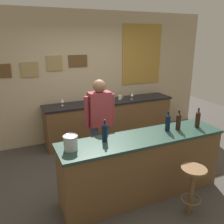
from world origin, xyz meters
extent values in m
plane|color=#423D38|center=(0.00, 0.00, 0.00)|extent=(10.00, 10.00, 0.00)
cube|color=tan|center=(0.00, 2.03, 1.40)|extent=(6.00, 0.06, 2.80)
cube|color=brown|center=(-1.70, 1.99, 1.63)|extent=(0.32, 0.02, 0.26)
cube|color=#997F4C|center=(-1.20, 1.99, 1.63)|extent=(0.34, 0.02, 0.30)
cube|color=#997F4C|center=(-0.70, 1.99, 1.74)|extent=(0.32, 0.02, 0.30)
cube|color=brown|center=(-0.20, 1.99, 1.76)|extent=(0.41, 0.02, 0.25)
cube|color=#A87F33|center=(1.38, 1.99, 1.85)|extent=(1.02, 0.02, 1.37)
cube|color=brown|center=(0.00, -0.40, 0.44)|extent=(2.38, 0.57, 0.88)
cube|color=#1E382D|center=(0.00, -0.40, 0.90)|extent=(2.42, 0.60, 0.04)
cube|color=brown|center=(0.40, 1.65, 0.43)|extent=(2.88, 0.53, 0.86)
cube|color=black|center=(0.40, 1.65, 0.88)|extent=(2.94, 0.56, 0.04)
cylinder|color=#384766|center=(-0.23, 0.42, 0.43)|extent=(0.13, 0.13, 0.86)
cylinder|color=#384766|center=(-0.43, 0.42, 0.43)|extent=(0.13, 0.13, 0.86)
cube|color=maroon|center=(-0.33, 0.42, 1.14)|extent=(0.36, 0.20, 0.56)
sphere|color=brown|center=(-0.33, 0.42, 1.51)|extent=(0.21, 0.21, 0.21)
cylinder|color=maroon|center=(-0.11, 0.42, 1.11)|extent=(0.08, 0.08, 0.52)
cylinder|color=maroon|center=(-0.55, 0.42, 1.11)|extent=(0.08, 0.08, 0.52)
cylinder|color=brown|center=(0.36, -1.05, 0.32)|extent=(0.06, 0.06, 0.65)
torus|color=brown|center=(0.36, -1.05, 0.22)|extent=(0.26, 0.26, 0.02)
cylinder|color=brown|center=(0.36, -1.05, 0.66)|extent=(0.32, 0.32, 0.03)
cylinder|color=black|center=(-0.55, -0.33, 1.02)|extent=(0.07, 0.07, 0.20)
sphere|color=black|center=(-0.55, -0.33, 1.13)|extent=(0.07, 0.07, 0.07)
cylinder|color=black|center=(-0.55, -0.33, 1.17)|extent=(0.03, 0.03, 0.09)
cylinder|color=black|center=(-0.55, -0.33, 1.22)|extent=(0.03, 0.03, 0.02)
cylinder|color=black|center=(0.44, -0.36, 1.02)|extent=(0.07, 0.07, 0.20)
sphere|color=black|center=(0.44, -0.36, 1.13)|extent=(0.07, 0.07, 0.07)
cylinder|color=black|center=(0.44, -0.36, 1.17)|extent=(0.03, 0.03, 0.09)
cylinder|color=black|center=(0.44, -0.36, 1.22)|extent=(0.03, 0.03, 0.02)
cylinder|color=black|center=(0.61, -0.39, 1.02)|extent=(0.07, 0.07, 0.20)
sphere|color=black|center=(0.61, -0.39, 1.13)|extent=(0.07, 0.07, 0.07)
cylinder|color=black|center=(0.61, -0.39, 1.17)|extent=(0.03, 0.03, 0.09)
cylinder|color=black|center=(0.61, -0.39, 1.22)|extent=(0.03, 0.03, 0.02)
cylinder|color=black|center=(0.95, -0.42, 1.02)|extent=(0.07, 0.07, 0.20)
sphere|color=black|center=(0.95, -0.42, 1.13)|extent=(0.07, 0.07, 0.07)
cylinder|color=black|center=(0.95, -0.42, 1.17)|extent=(0.03, 0.03, 0.09)
cylinder|color=black|center=(0.95, -0.42, 1.22)|extent=(0.03, 0.03, 0.02)
cylinder|color=#B7BABF|center=(-1.03, -0.38, 1.01)|extent=(0.17, 0.17, 0.18)
torus|color=#B7BABF|center=(-1.03, -0.38, 1.10)|extent=(0.19, 0.19, 0.02)
cylinder|color=silver|center=(-0.65, 1.69, 0.90)|extent=(0.06, 0.06, 0.00)
cylinder|color=silver|center=(-0.65, 1.69, 0.94)|extent=(0.01, 0.01, 0.07)
cone|color=silver|center=(-0.65, 1.69, 1.02)|extent=(0.07, 0.07, 0.08)
cylinder|color=silver|center=(0.45, 1.60, 0.90)|extent=(0.06, 0.06, 0.00)
cylinder|color=silver|center=(0.45, 1.60, 0.94)|extent=(0.01, 0.01, 0.07)
cone|color=silver|center=(0.45, 1.60, 1.02)|extent=(0.07, 0.07, 0.08)
cylinder|color=silver|center=(0.90, 1.57, 0.90)|extent=(0.06, 0.06, 0.00)
cylinder|color=silver|center=(0.90, 1.57, 0.94)|extent=(0.01, 0.01, 0.07)
cone|color=silver|center=(0.90, 1.57, 1.02)|extent=(0.07, 0.07, 0.08)
cylinder|color=silver|center=(0.66, 1.69, 0.95)|extent=(0.08, 0.08, 0.09)
torus|color=silver|center=(0.72, 1.69, 0.95)|extent=(0.06, 0.01, 0.06)
camera|label=1|loc=(-1.67, -3.03, 2.25)|focal=38.32mm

